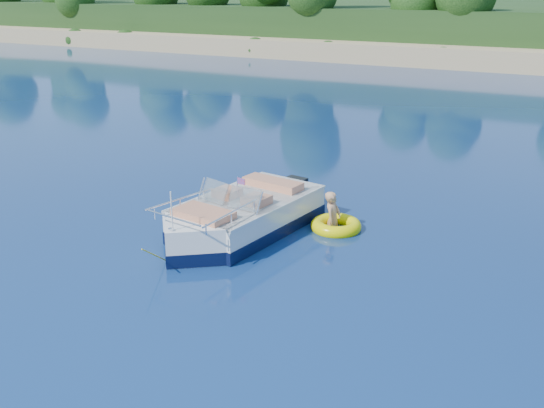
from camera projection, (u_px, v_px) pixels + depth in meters
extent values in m
plane|color=#08183E|center=(313.00, 254.00, 14.09)|extent=(160.00, 160.00, 0.00)
cube|color=tan|center=(521.00, 61.00, 45.48)|extent=(170.00, 8.00, 2.00)
cylinder|color=#311E10|center=(95.00, 13.00, 66.96)|extent=(0.44, 0.44, 2.80)
cylinder|color=#311E10|center=(316.00, 17.00, 54.59)|extent=(0.44, 0.44, 3.20)
cylinder|color=#311E10|center=(532.00, 19.00, 47.84)|extent=(0.44, 0.44, 3.60)
cube|color=white|center=(249.00, 218.00, 15.39)|extent=(2.63, 4.19, 1.09)
cube|color=white|center=(199.00, 241.00, 13.98)|extent=(2.06, 2.06, 1.09)
cube|color=black|center=(249.00, 223.00, 15.44)|extent=(2.66, 4.23, 0.31)
cube|color=black|center=(199.00, 247.00, 14.03)|extent=(2.10, 2.10, 0.31)
cube|color=tan|center=(256.00, 203.00, 15.52)|extent=(2.05, 2.96, 0.10)
cube|color=white|center=(248.00, 199.00, 15.22)|extent=(2.67, 4.20, 0.06)
cube|color=black|center=(296.00, 194.00, 17.01)|extent=(0.62, 0.44, 0.94)
cube|color=#8C9EA5|center=(215.00, 191.00, 14.82)|extent=(0.86, 0.49, 0.50)
cube|color=#8C9EA5|center=(245.00, 199.00, 14.30)|extent=(0.81, 0.28, 0.50)
cube|color=tan|center=(227.00, 197.00, 15.27)|extent=(0.65, 0.65, 0.42)
cube|color=tan|center=(257.00, 204.00, 14.75)|extent=(0.65, 0.65, 0.42)
cube|color=tan|center=(273.00, 187.00, 15.99)|extent=(1.69, 0.80, 0.40)
cube|color=tan|center=(203.00, 218.00, 13.95)|extent=(1.47, 0.97, 0.35)
cylinder|color=white|center=(172.00, 211.00, 13.04)|extent=(0.03, 0.03, 0.88)
cube|color=red|center=(241.00, 181.00, 14.21)|extent=(0.23, 0.05, 0.15)
cube|color=silver|center=(171.00, 229.00, 13.14)|extent=(0.11, 0.08, 0.05)
cylinder|color=yellow|center=(155.00, 255.00, 13.14)|extent=(0.25, 1.10, 0.80)
torus|color=#EBE202|center=(336.00, 226.00, 15.48)|extent=(1.60, 1.60, 0.34)
torus|color=red|center=(336.00, 225.00, 15.48)|extent=(1.32, 1.32, 0.11)
imported|color=tan|center=(333.00, 227.00, 15.63)|extent=(0.44, 0.87, 1.67)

